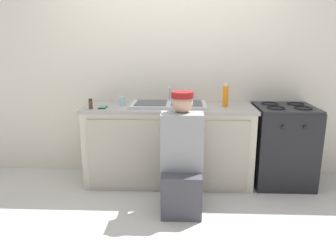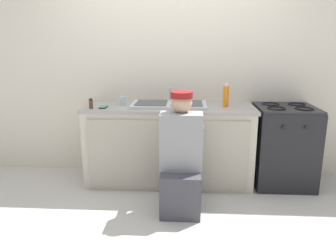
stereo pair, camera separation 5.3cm
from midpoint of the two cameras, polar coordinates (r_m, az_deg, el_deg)
ground_plane at (r=3.52m, az=0.34°, el=-11.36°), size 12.00×12.00×0.00m
back_wall at (r=3.83m, az=0.90°, el=10.20°), size 6.00×0.10×2.50m
counter_cabinet at (r=3.63m, az=0.60°, el=-3.49°), size 1.79×0.62×0.83m
countertop at (r=3.54m, az=0.62°, el=3.22°), size 1.83×0.62×0.04m
sink_double_basin at (r=3.53m, az=0.63°, el=3.82°), size 0.80×0.44×0.19m
stove_range at (r=3.79m, az=19.82°, el=-3.23°), size 0.62×0.62×0.88m
plumber_person at (r=3.00m, az=2.77°, el=-6.43°), size 0.42×0.61×1.10m
cell_phone at (r=3.50m, az=-10.76°, el=3.26°), size 0.07×0.14×0.01m
soap_bottle_orange at (r=3.52m, az=10.46°, el=5.09°), size 0.06×0.06×0.25m
water_glass at (r=3.58m, az=-7.42°, el=4.34°), size 0.06×0.06×0.10m
spice_bottle_pepper at (r=3.47m, az=-12.84°, el=3.80°), size 0.04×0.04×0.10m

